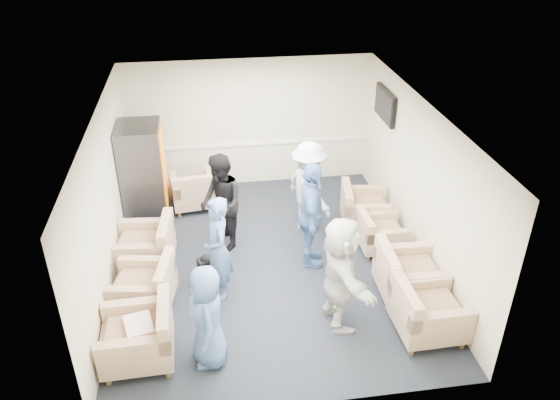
{
  "coord_description": "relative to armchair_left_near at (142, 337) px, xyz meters",
  "views": [
    {
      "loc": [
        -0.91,
        -7.51,
        5.52
      ],
      "look_at": [
        0.23,
        0.2,
        1.09
      ],
      "focal_mm": 35.0,
      "sensor_mm": 36.0,
      "label": 1
    }
  ],
  "objects": [
    {
      "name": "person_back_right",
      "position": [
        2.78,
        2.82,
        0.51
      ],
      "size": [
        1.06,
        1.31,
        1.77
      ],
      "primitive_type": "imported",
      "rotation": [
        0.0,
        0.0,
        1.99
      ],
      "color": "white",
      "rests_on": "floor"
    },
    {
      "name": "person_back_left",
      "position": [
        1.21,
        2.54,
        0.51
      ],
      "size": [
        0.86,
        1.0,
        1.75
      ],
      "primitive_type": "imported",
      "rotation": [
        0.0,
        0.0,
        -1.3
      ],
      "color": "black",
      "rests_on": "floor"
    },
    {
      "name": "back_wall",
      "position": [
        1.94,
        4.92,
        0.98
      ],
      "size": [
        5.0,
        0.02,
        2.7
      ],
      "primitive_type": "cube",
      "color": "beige",
      "rests_on": "floor"
    },
    {
      "name": "person_front_left",
      "position": [
        0.88,
        -0.15,
        0.38
      ],
      "size": [
        0.53,
        0.77,
        1.5
      ],
      "primitive_type": "imported",
      "rotation": [
        0.0,
        0.0,
        -1.49
      ],
      "color": "#4468A3",
      "rests_on": "floor"
    },
    {
      "name": "left_wall",
      "position": [
        -0.56,
        1.92,
        0.98
      ],
      "size": [
        0.02,
        6.0,
        2.7
      ],
      "primitive_type": "cube",
      "color": "beige",
      "rests_on": "floor"
    },
    {
      "name": "armchair_corner",
      "position": [
        0.72,
        4.0,
        -0.03
      ],
      "size": [
        0.97,
        0.97,
        0.69
      ],
      "rotation": [
        0.0,
        0.0,
        3.28
      ],
      "color": "tan",
      "rests_on": "floor"
    },
    {
      "name": "person_front_right",
      "position": [
        2.75,
        0.33,
        0.5
      ],
      "size": [
        0.65,
        1.66,
        1.75
      ],
      "primitive_type": "imported",
      "rotation": [
        0.0,
        0.0,
        1.65
      ],
      "color": "silver",
      "rests_on": "floor"
    },
    {
      "name": "pillow",
      "position": [
        -0.02,
        -0.0,
        0.19
      ],
      "size": [
        0.44,
        0.52,
        0.13
      ],
      "primitive_type": "cube",
      "rotation": [
        0.0,
        0.0,
        -1.33
      ],
      "color": "white",
      "rests_on": "armchair_left_near"
    },
    {
      "name": "tv",
      "position": [
        4.37,
        3.72,
        1.68
      ],
      "size": [
        0.1,
        1.0,
        0.58
      ],
      "color": "black",
      "rests_on": "right_wall"
    },
    {
      "name": "floor",
      "position": [
        1.94,
        1.92,
        -0.37
      ],
      "size": [
        6.0,
        6.0,
        0.0
      ],
      "primitive_type": "plane",
      "color": "black",
      "rests_on": "ground"
    },
    {
      "name": "armchair_left_mid",
      "position": [
        -0.01,
        1.07,
        -0.02
      ],
      "size": [
        1.01,
        1.01,
        0.7
      ],
      "rotation": [
        0.0,
        0.0,
        -1.74
      ],
      "color": "tan",
      "rests_on": "floor"
    },
    {
      "name": "backpack",
      "position": [
        0.89,
        1.64,
        -0.13
      ],
      "size": [
        0.31,
        0.26,
        0.46
      ],
      "rotation": [
        0.0,
        0.0,
        0.3
      ],
      "color": "black",
      "rests_on": "floor"
    },
    {
      "name": "front_wall",
      "position": [
        1.94,
        -1.08,
        0.98
      ],
      "size": [
        5.0,
        0.02,
        2.7
      ],
      "primitive_type": "cube",
      "color": "beige",
      "rests_on": "floor"
    },
    {
      "name": "armchair_right_midfar",
      "position": [
        3.89,
        2.06,
        -0.07
      ],
      "size": [
        0.76,
        0.76,
        0.61
      ],
      "rotation": [
        0.0,
        0.0,
        1.58
      ],
      "color": "tan",
      "rests_on": "floor"
    },
    {
      "name": "chair_rail",
      "position": [
        1.94,
        4.9,
        0.53
      ],
      "size": [
        4.98,
        0.04,
        0.06
      ],
      "primitive_type": "cube",
      "color": "white",
      "rests_on": "back_wall"
    },
    {
      "name": "armchair_right_near",
      "position": [
        3.89,
        -0.08,
        -0.01
      ],
      "size": [
        0.94,
        0.94,
        0.73
      ],
      "rotation": [
        0.0,
        0.0,
        1.6
      ],
      "color": "tan",
      "rests_on": "floor"
    },
    {
      "name": "armchair_left_near",
      "position": [
        0.0,
        0.0,
        0.0
      ],
      "size": [
        0.95,
        0.95,
        0.74
      ],
      "rotation": [
        0.0,
        0.0,
        -1.55
      ],
      "color": "tan",
      "rests_on": "floor"
    },
    {
      "name": "right_wall",
      "position": [
        4.44,
        1.92,
        0.98
      ],
      "size": [
        0.02,
        6.0,
        2.7
      ],
      "primitive_type": "cube",
      "color": "beige",
      "rests_on": "floor"
    },
    {
      "name": "ceiling",
      "position": [
        1.94,
        1.92,
        2.33
      ],
      "size": [
        6.0,
        6.0,
        0.0
      ],
      "primitive_type": "plane",
      "rotation": [
        3.14,
        0.0,
        0.0
      ],
      "color": "silver",
      "rests_on": "back_wall"
    },
    {
      "name": "vending_machine",
      "position": [
        -0.16,
        3.66,
        0.59
      ],
      "size": [
        0.78,
        0.91,
        1.93
      ],
      "color": "#46464D",
      "rests_on": "floor"
    },
    {
      "name": "person_mid_left",
      "position": [
        1.09,
        1.22,
        0.48
      ],
      "size": [
        0.52,
        0.68,
        1.69
      ],
      "primitive_type": "imported",
      "rotation": [
        0.0,
        0.0,
        -1.38
      ],
      "color": "#4468A3",
      "rests_on": "floor"
    },
    {
      "name": "armchair_left_far",
      "position": [
        -0.05,
        2.11,
        0.0
      ],
      "size": [
        1.02,
        1.02,
        0.74
      ],
      "rotation": [
        0.0,
        0.0,
        -1.67
      ],
      "color": "tan",
      "rests_on": "floor"
    },
    {
      "name": "armchair_right_far",
      "position": [
        3.82,
        2.88,
        -0.03
      ],
      "size": [
        0.97,
        0.97,
        0.68
      ],
      "rotation": [
        0.0,
        0.0,
        1.42
      ],
      "color": "tan",
      "rests_on": "floor"
    },
    {
      "name": "armchair_right_midnear",
      "position": [
        3.91,
        0.76,
        0.0
      ],
      "size": [
        0.96,
        0.96,
        0.74
      ],
      "rotation": [
        0.0,
        0.0,
        1.54
      ],
      "color": "tan",
      "rests_on": "floor"
    },
    {
      "name": "person_mid_right",
      "position": [
        2.62,
        1.82,
        0.56
      ],
      "size": [
        0.6,
        1.14,
        1.85
      ],
      "primitive_type": "imported",
      "rotation": [
        0.0,
        0.0,
        1.43
      ],
      "color": "#4468A3",
      "rests_on": "floor"
    }
  ]
}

